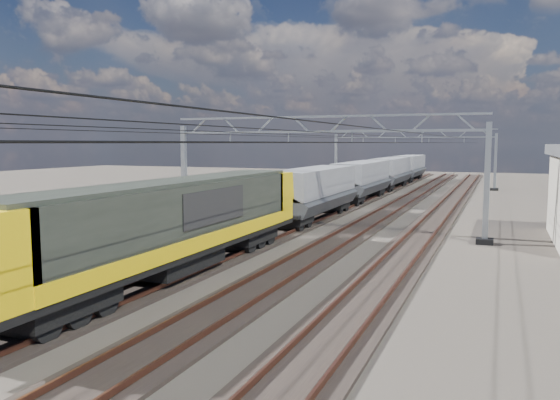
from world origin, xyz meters
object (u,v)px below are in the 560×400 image
at_px(hopper_wagon_mid, 362,177).
at_px(hopper_wagon_third, 391,170).
at_px(catenary_gantry_far, 411,156).
at_px(catenary_gantry_mid, 319,169).
at_px(hopper_wagon_fourth, 409,166).
at_px(hopper_wagon_lead, 314,189).
at_px(locomotive, 175,221).

height_order(hopper_wagon_mid, hopper_wagon_third, same).
relative_size(catenary_gantry_far, hopper_wagon_third, 1.53).
xyz_separation_m(catenary_gantry_mid, hopper_wagon_mid, (-2.00, 19.17, -1.67)).
height_order(catenary_gantry_mid, hopper_wagon_third, catenary_gantry_mid).
bearing_deg(catenary_gantry_mid, catenary_gantry_far, 90.00).
distance_m(catenary_gantry_mid, hopper_wagon_fourth, 47.65).
height_order(hopper_wagon_lead, hopper_wagon_mid, same).
distance_m(hopper_wagon_lead, hopper_wagon_third, 28.40).
xyz_separation_m(catenary_gantry_mid, hopper_wagon_third, (-2.00, 33.37, -1.67)).
bearing_deg(hopper_wagon_fourth, hopper_wagon_third, -90.00).
distance_m(locomotive, hopper_wagon_mid, 31.90).
bearing_deg(hopper_wagon_mid, catenary_gantry_far, 83.22).
distance_m(catenary_gantry_mid, locomotive, 12.97).
distance_m(hopper_wagon_third, hopper_wagon_fourth, 14.20).
bearing_deg(hopper_wagon_lead, catenary_gantry_far, 86.31).
distance_m(locomotive, hopper_wagon_lead, 17.70).
bearing_deg(catenary_gantry_mid, hopper_wagon_third, 93.43).
bearing_deg(catenary_gantry_mid, hopper_wagon_mid, 95.96).
xyz_separation_m(locomotive, hopper_wagon_fourth, (-0.00, 60.30, -0.09)).
distance_m(hopper_wagon_mid, hopper_wagon_fourth, 28.40).
bearing_deg(hopper_wagon_fourth, catenary_gantry_far, -80.20).
bearing_deg(hopper_wagon_fourth, locomotive, -90.00).
bearing_deg(catenary_gantry_mid, hopper_wagon_lead, 111.90).
height_order(locomotive, hopper_wagon_fourth, locomotive).
bearing_deg(hopper_wagon_lead, hopper_wagon_third, 90.00).
bearing_deg(hopper_wagon_third, hopper_wagon_lead, -90.00).
distance_m(catenary_gantry_far, hopper_wagon_third, 3.70).
distance_m(catenary_gantry_mid, hopper_wagon_mid, 19.35).
height_order(hopper_wagon_mid, hopper_wagon_fourth, same).
distance_m(hopper_wagon_lead, hopper_wagon_mid, 14.20).
bearing_deg(hopper_wagon_mid, hopper_wagon_third, 90.00).
bearing_deg(hopper_wagon_third, catenary_gantry_mid, -86.57).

